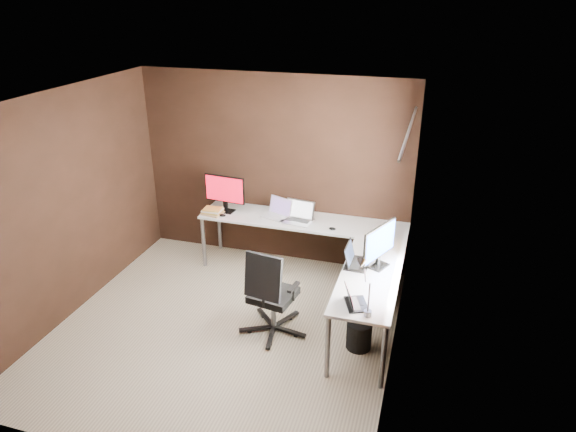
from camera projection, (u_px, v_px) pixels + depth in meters
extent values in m
cube|color=#C0B495|center=(225.00, 329.00, 5.64)|extent=(3.60, 3.60, 0.00)
cube|color=white|center=(211.00, 101.00, 4.62)|extent=(3.60, 3.60, 0.00)
cube|color=black|center=(274.00, 170.00, 6.70)|extent=(3.60, 0.00, 2.50)
cube|color=black|center=(113.00, 332.00, 3.56)|extent=(3.60, 0.00, 2.50)
cube|color=black|center=(66.00, 206.00, 5.60)|extent=(0.00, 3.60, 2.50)
cube|color=black|center=(401.00, 251.00, 4.66)|extent=(0.00, 3.60, 2.50)
cube|color=white|center=(405.00, 215.00, 4.89)|extent=(0.00, 1.00, 1.30)
cube|color=orange|center=(391.00, 270.00, 4.35)|extent=(0.01, 0.35, 2.00)
cube|color=orange|center=(405.00, 206.00, 5.61)|extent=(0.01, 0.35, 2.00)
cylinder|color=slate|center=(409.00, 130.00, 4.56)|extent=(0.02, 1.90, 0.02)
cube|color=white|center=(302.00, 221.00, 6.54)|extent=(2.65, 0.60, 0.03)
cube|color=white|center=(370.00, 276.00, 5.28)|extent=(0.60, 1.65, 0.03)
cylinder|color=slate|center=(204.00, 242.00, 6.79)|extent=(0.05, 0.05, 0.70)
cylinder|color=slate|center=(219.00, 226.00, 7.25)|extent=(0.05, 0.05, 0.70)
cylinder|color=slate|center=(328.00, 347.00, 4.82)|extent=(0.05, 0.05, 0.70)
cylinder|color=slate|center=(383.00, 357.00, 4.68)|extent=(0.05, 0.05, 0.70)
cylinder|color=slate|center=(404.00, 250.00, 6.58)|extent=(0.05, 0.05, 0.70)
cube|color=white|center=(371.00, 273.00, 6.15)|extent=(0.42, 0.50, 0.60)
cube|color=black|center=(225.00, 211.00, 6.78)|extent=(0.26, 0.18, 0.01)
cube|color=black|center=(226.00, 206.00, 6.77)|extent=(0.06, 0.04, 0.11)
cube|color=black|center=(225.00, 189.00, 6.67)|extent=(0.56, 0.08, 0.36)
cube|color=red|center=(224.00, 189.00, 6.66)|extent=(0.53, 0.05, 0.33)
cube|color=black|center=(379.00, 266.00, 5.43)|extent=(0.22, 0.26, 0.01)
cube|color=black|center=(378.00, 261.00, 5.42)|extent=(0.05, 0.06, 0.10)
cube|color=black|center=(379.00, 241.00, 5.32)|extent=(0.26, 0.54, 0.36)
cube|color=#153AB8|center=(381.00, 242.00, 5.32)|extent=(0.23, 0.50, 0.33)
cube|color=white|center=(276.00, 216.00, 6.60)|extent=(0.42, 0.36, 0.02)
cube|color=white|center=(281.00, 206.00, 6.62)|extent=(0.35, 0.19, 0.22)
cube|color=#674C86|center=(281.00, 206.00, 6.62)|extent=(0.31, 0.16, 0.19)
cube|color=silver|center=(297.00, 221.00, 6.47)|extent=(0.41, 0.31, 0.02)
cube|color=silver|center=(300.00, 209.00, 6.50)|extent=(0.39, 0.12, 0.24)
cube|color=white|center=(300.00, 209.00, 6.50)|extent=(0.34, 0.10, 0.20)
cube|color=black|center=(357.00, 264.00, 5.47)|extent=(0.25, 0.35, 0.02)
cube|color=black|center=(349.00, 253.00, 5.45)|extent=(0.07, 0.34, 0.21)
cube|color=#1A2338|center=(350.00, 253.00, 5.45)|extent=(0.06, 0.30, 0.18)
cube|color=black|center=(356.00, 304.00, 4.78)|extent=(0.28, 0.32, 0.02)
cube|color=black|center=(349.00, 296.00, 4.73)|extent=(0.15, 0.27, 0.17)
cube|color=#BF5974|center=(350.00, 296.00, 4.73)|extent=(0.13, 0.24, 0.15)
cube|color=tan|center=(213.00, 213.00, 6.69)|extent=(0.28, 0.24, 0.03)
cube|color=gold|center=(213.00, 211.00, 6.68)|extent=(0.25, 0.20, 0.02)
cube|color=white|center=(213.00, 210.00, 6.67)|extent=(0.25, 0.20, 0.02)
cube|color=gold|center=(212.00, 209.00, 6.66)|extent=(0.23, 0.18, 0.02)
ellipsoid|color=black|center=(222.00, 215.00, 6.61)|extent=(0.11, 0.09, 0.04)
ellipsoid|color=black|center=(332.00, 229.00, 6.25)|extent=(0.09, 0.06, 0.03)
cylinder|color=slate|center=(368.00, 313.00, 4.61)|extent=(0.07, 0.07, 0.05)
cylinder|color=slate|center=(369.00, 297.00, 4.54)|extent=(0.02, 0.02, 0.29)
cylinder|color=slate|center=(365.00, 276.00, 4.50)|extent=(0.02, 0.16, 0.21)
cone|color=slate|center=(361.00, 264.00, 4.55)|extent=(0.09, 0.11, 0.12)
cylinder|color=slate|center=(274.00, 311.00, 5.54)|extent=(0.06, 0.06, 0.36)
cube|color=black|center=(273.00, 295.00, 5.45)|extent=(0.50, 0.50, 0.08)
cube|color=black|center=(263.00, 277.00, 5.14)|extent=(0.41, 0.18, 0.48)
cylinder|color=black|center=(359.00, 335.00, 5.30)|extent=(0.31, 0.31, 0.30)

